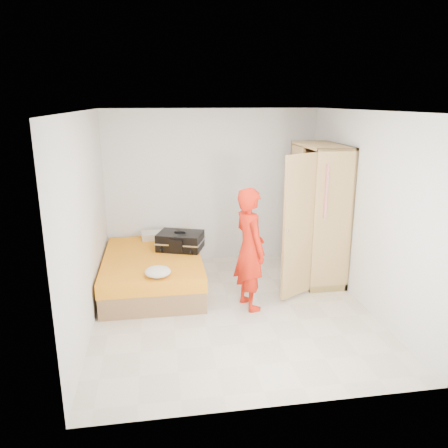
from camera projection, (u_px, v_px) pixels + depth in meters
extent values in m
plane|color=beige|center=(232.00, 309.00, 5.92)|extent=(4.00, 4.00, 0.00)
plane|color=white|center=(233.00, 111.00, 5.21)|extent=(4.00, 4.00, 0.00)
cube|color=white|center=(212.00, 187.00, 7.46)|extent=(3.60, 0.02, 2.60)
cube|color=white|center=(274.00, 276.00, 3.66)|extent=(3.60, 0.02, 2.60)
cube|color=white|center=(87.00, 222.00, 5.29)|extent=(0.02, 4.00, 2.60)
cube|color=white|center=(365.00, 211.00, 5.83)|extent=(0.02, 4.00, 2.60)
cube|color=brown|center=(153.00, 277.00, 6.57)|extent=(1.40, 2.00, 0.30)
cube|color=orange|center=(152.00, 262.00, 6.50)|extent=(1.42, 2.02, 0.20)
cube|color=tan|center=(335.00, 212.00, 6.75)|extent=(0.04, 1.20, 2.10)
cube|color=tan|center=(333.00, 223.00, 6.16)|extent=(0.58, 0.04, 2.10)
cube|color=tan|center=(306.00, 205.00, 7.26)|extent=(0.58, 0.04, 2.10)
cube|color=tan|center=(322.00, 145.00, 6.43)|extent=(0.58, 1.20, 0.04)
cube|color=tan|center=(314.00, 274.00, 6.98)|extent=(0.58, 1.20, 0.10)
cube|color=tan|center=(295.00, 209.00, 6.95)|extent=(0.04, 0.59, 2.00)
cube|color=tan|center=(299.00, 227.00, 5.96)|extent=(0.53, 0.33, 2.00)
cylinder|color=#B2B2B7|center=(322.00, 156.00, 6.47)|extent=(0.02, 1.10, 0.02)
imported|color=red|center=(250.00, 249.00, 5.77)|extent=(0.54, 0.68, 1.65)
cube|color=black|center=(180.00, 241.00, 6.73)|extent=(0.78, 0.67, 0.26)
cube|color=black|center=(180.00, 232.00, 6.69)|extent=(0.18, 0.10, 0.03)
ellipsoid|color=beige|center=(158.00, 272.00, 5.69)|extent=(0.34, 0.34, 0.13)
cube|color=beige|center=(160.00, 235.00, 7.29)|extent=(0.62, 0.35, 0.11)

